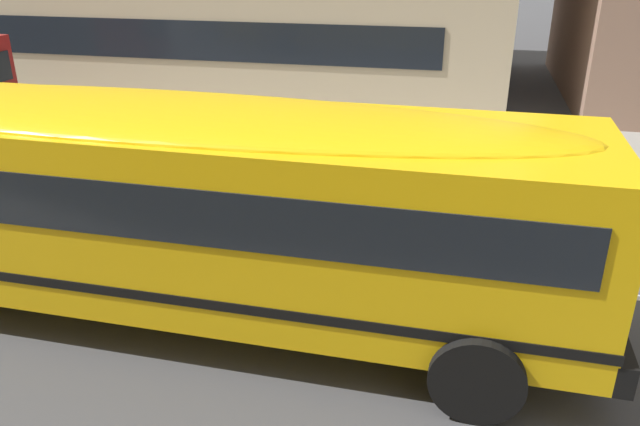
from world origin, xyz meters
name	(u,v)px	position (x,y,z in m)	size (l,w,h in m)	color
ground_plane	(228,253)	(0.00, 0.00, 0.00)	(400.00, 400.00, 0.00)	#424244
sidewalk_far	(328,129)	(0.00, 7.26, 0.01)	(120.00, 3.00, 0.01)	gray
lane_centreline	(228,252)	(0.00, 0.00, 0.00)	(110.00, 0.16, 0.01)	silver
school_bus	(136,189)	(-0.50, -1.66, 1.66)	(12.55, 3.06, 2.80)	yellow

